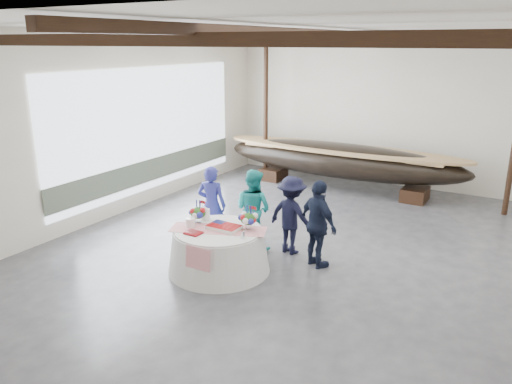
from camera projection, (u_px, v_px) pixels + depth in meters
The scene contains 14 objects.
floor at pixel (301, 249), 10.59m from camera, with size 10.00×12.00×0.01m, color #3D3D42.
wall_back at pixel (390, 111), 14.88m from camera, with size 10.00×0.02×4.50m, color silver.
wall_front at pixel (48, 247), 4.99m from camera, with size 10.00×0.02×4.50m, color silver.
wall_left at pixel (121, 125), 12.37m from camera, with size 0.02×12.00×4.50m, color silver.
ceiling at pixel (308, 26), 9.29m from camera, with size 10.00×12.00×0.01m, color white.
pavilion_structure at pixel (324, 53), 10.09m from camera, with size 9.80×11.76×4.50m.
open_bay at pixel (151, 135), 13.29m from camera, with size 0.03×7.00×3.20m.
longboat_display at pixel (340, 160), 14.64m from camera, with size 7.42×1.48×1.39m.
banquet_table at pixel (219, 250), 9.51m from camera, with size 1.95×1.95×0.84m.
tabletop_items at pixel (220, 219), 9.49m from camera, with size 1.88×1.18×0.40m.
guest_woman_blue at pixel (212, 205), 10.67m from camera, with size 0.63×0.41×1.73m, color navy.
guest_woman_teal at pixel (253, 209), 10.44m from camera, with size 0.84×0.65×1.72m, color teal.
guest_man_left at pixel (292, 215), 10.21m from camera, with size 1.06×0.61×1.64m, color black.
guest_man_right at pixel (318, 224), 9.55m from camera, with size 1.02×0.42×1.74m, color black.
Camera 1 is at (4.14, -8.92, 4.23)m, focal length 35.00 mm.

